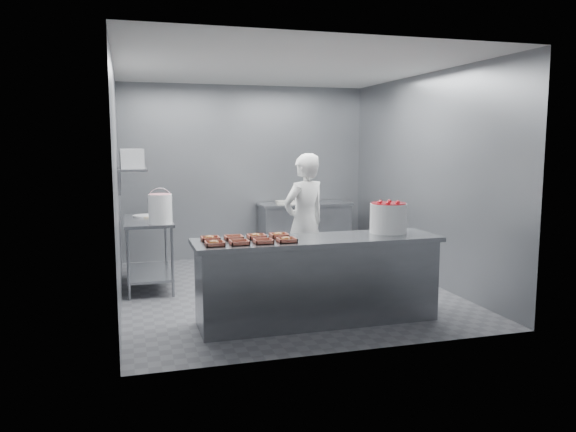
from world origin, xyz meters
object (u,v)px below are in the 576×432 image
object	(u,v)px
tray_4	(210,238)
strawberry_tub	(388,217)
back_counter	(304,230)
tray_5	(234,238)
appliance	(132,159)
worker	(304,223)
tray_3	(286,240)
tray_0	(215,243)
glaze_bucket	(160,208)
prep_table	(148,243)
tray_1	(239,242)
tray_7	(279,235)
tray_6	(256,236)
tray_2	(263,241)
service_counter	(318,280)

from	to	relation	value
tray_4	strawberry_tub	bearing A→B (deg)	-1.33
back_counter	tray_4	size ratio (longest dim) A/B	8.01
tray_5	appliance	world-z (taller)	appliance
worker	tray_5	bearing A→B (deg)	21.88
tray_3	strawberry_tub	distance (m)	1.27
tray_0	strawberry_tub	size ratio (longest dim) A/B	0.47
back_counter	glaze_bucket	distance (m)	3.04
tray_0	tray_5	bearing A→B (deg)	49.96
prep_table	tray_4	size ratio (longest dim) A/B	6.40
tray_1	tray_7	bearing A→B (deg)	31.23
tray_5	tray_6	size ratio (longest dim) A/B	1.00
appliance	tray_7	bearing A→B (deg)	-52.80
back_counter	appliance	xyz separation A→B (m)	(-2.72, -1.40, 1.23)
glaze_bucket	appliance	distance (m)	0.75
tray_1	tray_2	size ratio (longest dim) A/B	1.00
strawberry_tub	tray_5	bearing A→B (deg)	178.48
prep_table	tray_7	xyz separation A→B (m)	(1.27, -1.81, 0.33)
appliance	glaze_bucket	bearing A→B (deg)	-50.78
tray_7	tray_0	bearing A→B (deg)	-158.12
prep_table	tray_1	distance (m)	2.26
tray_3	tray_0	bearing A→B (deg)	180.00
tray_0	tray_1	distance (m)	0.24
service_counter	tray_3	xyz separation A→B (m)	(-0.38, -0.14, 0.47)
tray_3	tray_5	distance (m)	0.56
back_counter	tray_4	world-z (taller)	tray_4
tray_0	tray_3	world-z (taller)	same
tray_2	tray_3	distance (m)	0.24
strawberry_tub	glaze_bucket	size ratio (longest dim) A/B	0.92
glaze_bucket	appliance	bearing A→B (deg)	132.08
prep_table	tray_5	distance (m)	2.00
tray_3	strawberry_tub	world-z (taller)	strawberry_tub
tray_2	tray_4	world-z (taller)	tray_4
tray_1	tray_6	bearing A→B (deg)	50.67
service_counter	tray_2	size ratio (longest dim) A/B	13.88
tray_6	worker	world-z (taller)	worker
tray_1	prep_table	bearing A→B (deg)	110.66
tray_2	strawberry_tub	distance (m)	1.50
tray_0	strawberry_tub	bearing A→B (deg)	7.11
service_counter	tray_5	size ratio (longest dim) A/B	13.88
tray_4	tray_5	world-z (taller)	tray_4
back_counter	tray_4	bearing A→B (deg)	-122.82
tray_4	tray_1	bearing A→B (deg)	-49.96
strawberry_tub	worker	bearing A→B (deg)	117.08
tray_4	tray_5	bearing A→B (deg)	0.00
prep_table	tray_2	world-z (taller)	tray_2
tray_3	tray_6	world-z (taller)	same
back_counter	service_counter	bearing A→B (deg)	-105.48
worker	tray_3	bearing A→B (deg)	42.43
back_counter	tray_2	world-z (taller)	tray_2
tray_0	tray_6	bearing A→B (deg)	31.07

